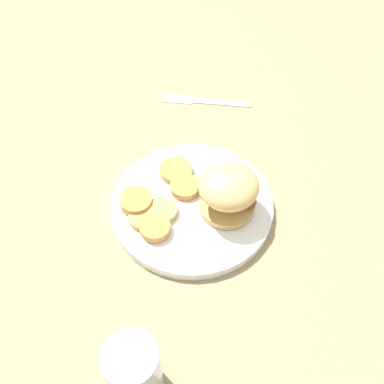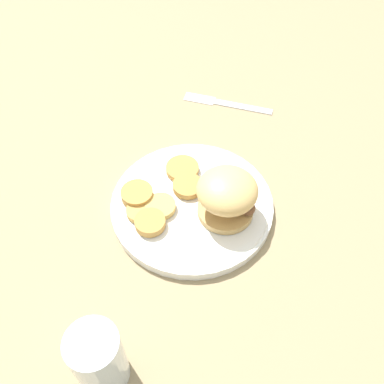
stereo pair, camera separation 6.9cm
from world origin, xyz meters
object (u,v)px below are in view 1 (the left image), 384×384
(drinking_glass, at_px, (134,372))
(sandwich, at_px, (227,190))
(fork, at_px, (205,101))
(dinner_plate, at_px, (192,205))

(drinking_glass, bearing_deg, sandwich, -171.65)
(sandwich, bearing_deg, fork, -141.51)
(dinner_plate, distance_m, sandwich, 0.07)
(dinner_plate, relative_size, sandwich, 2.59)
(dinner_plate, height_order, fork, dinner_plate)
(sandwich, distance_m, fork, 0.28)
(sandwich, xyz_separation_m, drinking_glass, (0.29, 0.04, -0.01))
(fork, bearing_deg, drinking_glass, 22.99)
(fork, xyz_separation_m, drinking_glass, (0.50, 0.21, 0.05))
(fork, bearing_deg, dinner_plate, 27.20)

